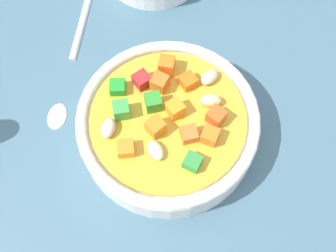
{
  "coord_description": "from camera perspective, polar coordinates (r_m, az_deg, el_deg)",
  "views": [
    {
      "loc": [
        -13.38,
        -12.77,
        43.58
      ],
      "look_at": [
        0.0,
        0.0,
        2.16
      ],
      "focal_mm": 46.28,
      "sensor_mm": 36.0,
      "label": 1
    }
  ],
  "objects": [
    {
      "name": "soup_bowl_main",
      "position": [
        0.45,
        -0.01,
        0.2
      ],
      "size": [
        18.75,
        18.75,
        5.83
      ],
      "color": "white",
      "rests_on": "ground_plane"
    },
    {
      "name": "ground_plane",
      "position": [
        0.48,
        0.0,
        -1.53
      ],
      "size": [
        140.0,
        140.0,
        2.0
      ],
      "primitive_type": "cube",
      "color": "#42667A"
    },
    {
      "name": "spoon",
      "position": [
        0.54,
        -12.12,
        10.45
      ],
      "size": [
        19.67,
        14.79,
        0.88
      ],
      "rotation": [
        0.0,
        0.0,
        3.77
      ],
      "color": "silver",
      "rests_on": "ground_plane"
    }
  ]
}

